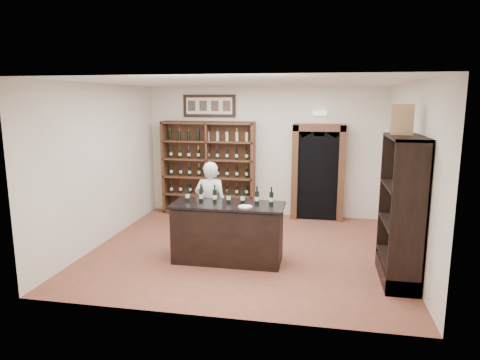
# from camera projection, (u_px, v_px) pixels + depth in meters

# --- Properties ---
(floor) EXTENTS (5.50, 5.50, 0.00)m
(floor) POSITION_uv_depth(u_px,v_px,m) (246.00, 249.00, 7.84)
(floor) COLOR brown
(floor) RESTS_ON ground
(ceiling) EXTENTS (5.50, 5.50, 0.00)m
(ceiling) POSITION_uv_depth(u_px,v_px,m) (246.00, 82.00, 7.27)
(ceiling) COLOR white
(ceiling) RESTS_ON wall_back
(wall_back) EXTENTS (5.50, 0.04, 3.00)m
(wall_back) POSITION_uv_depth(u_px,v_px,m) (264.00, 152.00, 9.97)
(wall_back) COLOR white
(wall_back) RESTS_ON ground
(wall_left) EXTENTS (0.04, 5.00, 3.00)m
(wall_left) POSITION_uv_depth(u_px,v_px,m) (102.00, 164.00, 8.06)
(wall_left) COLOR white
(wall_left) RESTS_ON ground
(wall_right) EXTENTS (0.04, 5.00, 3.00)m
(wall_right) POSITION_uv_depth(u_px,v_px,m) (410.00, 174.00, 7.06)
(wall_right) COLOR white
(wall_right) RESTS_ON ground
(wine_shelf) EXTENTS (2.20, 0.38, 2.20)m
(wine_shelf) POSITION_uv_depth(u_px,v_px,m) (209.00, 168.00, 10.12)
(wine_shelf) COLOR #55311D
(wine_shelf) RESTS_ON ground
(framed_picture) EXTENTS (1.25, 0.04, 0.52)m
(framed_picture) POSITION_uv_depth(u_px,v_px,m) (209.00, 106.00, 9.98)
(framed_picture) COLOR black
(framed_picture) RESTS_ON wall_back
(arched_doorway) EXTENTS (1.17, 0.35, 2.17)m
(arched_doorway) POSITION_uv_depth(u_px,v_px,m) (318.00, 170.00, 9.65)
(arched_doorway) COLOR black
(arched_doorway) RESTS_ON ground
(emergency_light) EXTENTS (0.30, 0.10, 0.10)m
(emergency_light) POSITION_uv_depth(u_px,v_px,m) (320.00, 113.00, 9.50)
(emergency_light) COLOR white
(emergency_light) RESTS_ON wall_back
(tasting_counter) EXTENTS (1.88, 0.78, 1.00)m
(tasting_counter) POSITION_uv_depth(u_px,v_px,m) (228.00, 233.00, 7.21)
(tasting_counter) COLOR black
(tasting_counter) RESTS_ON ground
(counter_bottle_0) EXTENTS (0.07, 0.07, 0.30)m
(counter_bottle_0) POSITION_uv_depth(u_px,v_px,m) (187.00, 195.00, 7.30)
(counter_bottle_0) COLOR black
(counter_bottle_0) RESTS_ON tasting_counter
(counter_bottle_1) EXTENTS (0.07, 0.07, 0.30)m
(counter_bottle_1) POSITION_uv_depth(u_px,v_px,m) (201.00, 195.00, 7.25)
(counter_bottle_1) COLOR black
(counter_bottle_1) RESTS_ON tasting_counter
(counter_bottle_2) EXTENTS (0.07, 0.07, 0.30)m
(counter_bottle_2) POSITION_uv_depth(u_px,v_px,m) (215.00, 196.00, 7.21)
(counter_bottle_2) COLOR black
(counter_bottle_2) RESTS_ON tasting_counter
(counter_bottle_3) EXTENTS (0.07, 0.07, 0.30)m
(counter_bottle_3) POSITION_uv_depth(u_px,v_px,m) (229.00, 196.00, 7.17)
(counter_bottle_3) COLOR black
(counter_bottle_3) RESTS_ON tasting_counter
(counter_bottle_4) EXTENTS (0.07, 0.07, 0.30)m
(counter_bottle_4) POSITION_uv_depth(u_px,v_px,m) (243.00, 197.00, 7.12)
(counter_bottle_4) COLOR black
(counter_bottle_4) RESTS_ON tasting_counter
(counter_bottle_5) EXTENTS (0.07, 0.07, 0.30)m
(counter_bottle_5) POSITION_uv_depth(u_px,v_px,m) (257.00, 198.00, 7.08)
(counter_bottle_5) COLOR black
(counter_bottle_5) RESTS_ON tasting_counter
(counter_bottle_6) EXTENTS (0.07, 0.07, 0.30)m
(counter_bottle_6) POSITION_uv_depth(u_px,v_px,m) (271.00, 198.00, 7.04)
(counter_bottle_6) COLOR black
(counter_bottle_6) RESTS_ON tasting_counter
(side_cabinet) EXTENTS (0.48, 1.20, 2.20)m
(side_cabinet) POSITION_uv_depth(u_px,v_px,m) (402.00, 233.00, 6.37)
(side_cabinet) COLOR black
(side_cabinet) RESTS_ON ground
(shopkeeper) EXTENTS (0.60, 0.40, 1.61)m
(shopkeeper) POSITION_uv_depth(u_px,v_px,m) (211.00, 205.00, 7.84)
(shopkeeper) COLOR silver
(shopkeeper) RESTS_ON ground
(plate) EXTENTS (0.23, 0.23, 0.02)m
(plate) POSITION_uv_depth(u_px,v_px,m) (245.00, 207.00, 6.89)
(plate) COLOR silver
(plate) RESTS_ON tasting_counter
(wine_crate) EXTENTS (0.34, 0.19, 0.45)m
(wine_crate) POSITION_uv_depth(u_px,v_px,m) (403.00, 120.00, 6.24)
(wine_crate) COLOR tan
(wine_crate) RESTS_ON side_cabinet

